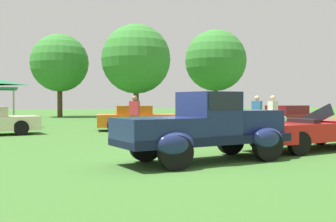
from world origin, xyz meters
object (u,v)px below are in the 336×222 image
(feature_pickup_truck, at_px, (205,126))
(neighbor_convertible, at_px, (313,130))
(show_car_orange, at_px, (136,118))
(spectator_by_row, at_px, (257,114))
(spectator_between_cars, at_px, (134,114))
(show_car_burgundy, at_px, (289,117))
(spectator_near_truck, at_px, (273,115))

(feature_pickup_truck, xyz_separation_m, neighbor_convertible, (4.18, 0.99, -0.29))
(neighbor_convertible, height_order, show_car_orange, neighbor_convertible)
(neighbor_convertible, distance_m, spectator_by_row, 5.21)
(spectator_between_cars, bearing_deg, show_car_burgundy, 7.46)
(feature_pickup_truck, distance_m, spectator_by_row, 8.17)
(feature_pickup_truck, distance_m, spectator_between_cars, 7.56)
(neighbor_convertible, bearing_deg, show_car_burgundy, 55.99)
(spectator_between_cars, bearing_deg, feature_pickup_truck, -93.86)
(neighbor_convertible, height_order, show_car_burgundy, neighbor_convertible)
(neighbor_convertible, distance_m, spectator_between_cars, 7.52)
(neighbor_convertible, relative_size, spectator_between_cars, 2.77)
(feature_pickup_truck, relative_size, spectator_between_cars, 2.73)
(spectator_near_truck, distance_m, spectator_by_row, 1.16)
(feature_pickup_truck, height_order, spectator_by_row, feature_pickup_truck)
(show_car_orange, bearing_deg, spectator_near_truck, -53.49)
(neighbor_convertible, distance_m, show_car_burgundy, 9.31)
(feature_pickup_truck, height_order, spectator_near_truck, feature_pickup_truck)
(feature_pickup_truck, bearing_deg, show_car_orange, 82.05)
(neighbor_convertible, relative_size, show_car_orange, 1.13)
(feature_pickup_truck, relative_size, neighbor_convertible, 0.99)
(show_car_orange, distance_m, show_car_burgundy, 8.11)
(spectator_between_cars, bearing_deg, spectator_by_row, -16.98)
(show_car_burgundy, xyz_separation_m, spectator_by_row, (-3.84, -2.70, 0.31))
(neighbor_convertible, bearing_deg, spectator_near_truck, 70.87)
(show_car_orange, height_order, show_car_burgundy, same)
(show_car_orange, bearing_deg, neighbor_convertible, -73.70)
(feature_pickup_truck, distance_m, spectator_near_truck, 7.34)
(neighbor_convertible, distance_m, spectator_near_truck, 4.09)
(feature_pickup_truck, relative_size, show_car_orange, 1.12)
(show_car_orange, height_order, spectator_near_truck, spectator_near_truck)
(show_car_orange, bearing_deg, spectator_between_cars, -108.47)
(feature_pickup_truck, relative_size, show_car_burgundy, 1.07)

